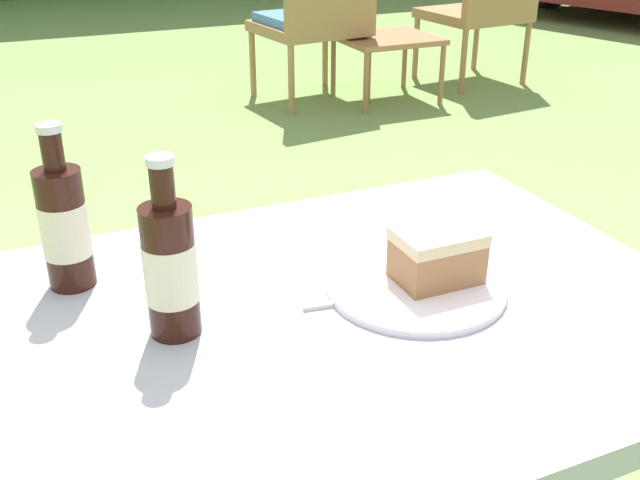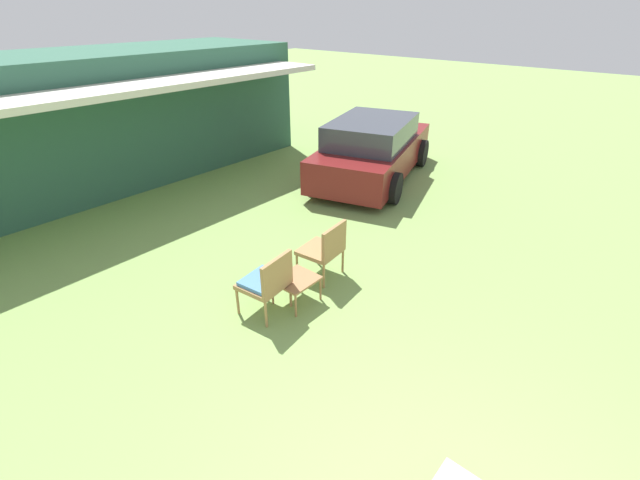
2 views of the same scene
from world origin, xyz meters
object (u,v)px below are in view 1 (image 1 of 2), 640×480
wicker_chair_cushioned (315,17)px  cola_bottle_far (64,225)px  wicker_chair_plain (484,4)px  cola_bottle_near (170,267)px  cake_on_plate (427,271)px  patio_table (350,349)px  garden_side_table (388,43)px

wicker_chair_cushioned → cola_bottle_far: 3.48m
wicker_chair_cushioned → wicker_chair_plain: size_ratio=1.00×
cola_bottle_near → cake_on_plate: bearing=-5.6°
patio_table → cake_on_plate: 0.15m
garden_side_table → wicker_chair_plain: bearing=8.3°
cola_bottle_near → cola_bottle_far: 0.20m
garden_side_table → cake_on_plate: bearing=-118.0°
cola_bottle_far → patio_table: bearing=-32.5°
wicker_chair_plain → cola_bottle_near: cola_bottle_near is taller
cola_bottle_near → cola_bottle_far: size_ratio=1.00×
wicker_chair_cushioned → cola_bottle_near: 3.59m
garden_side_table → cola_bottle_near: 3.69m
wicker_chair_cushioned → cola_bottle_near: bearing=56.8°
wicker_chair_cushioned → patio_table: bearing=60.3°
wicker_chair_cushioned → cola_bottle_near: (-1.59, -3.21, 0.29)m
cola_bottle_near → wicker_chair_plain: bearing=49.5°
garden_side_table → cake_on_plate: size_ratio=2.24×
wicker_chair_plain → cake_on_plate: bearing=47.7°
wicker_chair_plain → cola_bottle_near: (-2.72, -3.18, 0.29)m
garden_side_table → cake_on_plate: cake_on_plate is taller
wicker_chair_cushioned → patio_table: size_ratio=0.96×
garden_side_table → cake_on_plate: (-1.65, -3.11, 0.39)m
patio_table → cake_on_plate: bearing=-0.8°
patio_table → wicker_chair_cushioned: bearing=67.2°
cake_on_plate → cola_bottle_far: cola_bottle_far is taller
wicker_chair_plain → cola_bottle_near: size_ratio=3.88×
garden_side_table → cola_bottle_far: cola_bottle_far is taller
garden_side_table → patio_table: size_ratio=0.59×
cola_bottle_near → cola_bottle_far: bearing=119.7°
wicker_chair_cushioned → cake_on_plate: bearing=62.1°
cola_bottle_near → cola_bottle_far: (-0.10, 0.17, 0.00)m
wicker_chair_cushioned → cake_on_plate: wicker_chair_cushioned is taller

